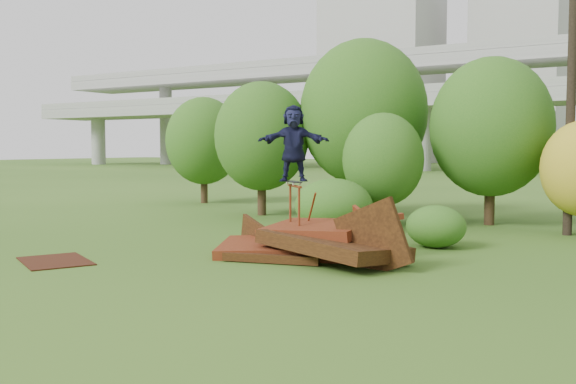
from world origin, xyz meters
The scene contains 16 objects.
ground centered at (0.00, 0.00, 0.00)m, with size 240.00×240.00×0.00m, color #2D5116.
scrap_pile centered at (0.12, 1.66, 0.39)m, with size 5.62×3.36×2.04m.
grind_rail centered at (-0.58, 1.97, 1.11)m, with size 0.85×0.80×1.79m.
skateboard centered at (-0.65, 2.03, 1.86)m, with size 0.76×0.73×0.09m.
skater centered at (-0.65, 2.03, 2.86)m, with size 1.81×0.58×1.95m, color #141634.
flat_plate centered at (-4.96, -1.94, 0.01)m, with size 2.03×1.45×0.03m, color #34160B.
tree_0 centered at (-6.63, 9.48, 3.19)m, with size 3.82×3.82×5.39m.
tree_1 centered at (-2.99, 11.32, 4.11)m, with size 5.04×5.04×7.02m.
tree_2 centered at (-0.92, 8.45, 2.32)m, with size 2.79×2.79×3.94m.
tree_3 centered at (2.08, 10.97, 3.46)m, with size 4.26×4.26×5.91m.
tree_6 centered at (-12.22, 12.72, 3.06)m, with size 3.73×3.73×5.21m.
shrub_left centered at (-1.63, 6.16, 0.88)m, with size 2.55×2.35×1.76m, color #1C5015.
shrub_right centered at (2.14, 4.95, 0.58)m, with size 1.65×1.51×1.17m, color #1C5015.
utility_pole centered at (4.84, 9.55, 5.62)m, with size 1.40×0.28×11.10m.
building_left centered at (-38.00, 95.00, 17.50)m, with size 18.00×16.00×35.00m, color #9E9E99.
building_right centered at (-16.00, 102.00, 14.00)m, with size 14.00×14.00×28.00m, color #9E9E99.
Camera 1 is at (7.79, -12.03, 2.75)m, focal length 40.00 mm.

